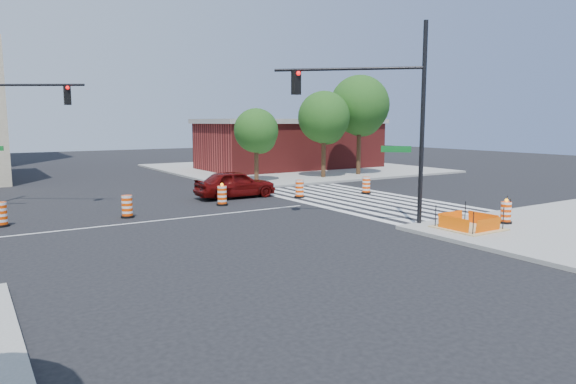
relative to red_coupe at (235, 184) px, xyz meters
name	(u,v)px	position (x,y,z in m)	size (l,w,h in m)	color
ground	(171,219)	(-5.46, -4.41, -0.80)	(120.00, 120.00, 0.00)	black
sidewalk_ne	(291,168)	(12.54, 13.59, -0.72)	(22.00, 22.00, 0.15)	gray
crosswalk_east	(358,199)	(5.49, -4.41, -0.79)	(6.75, 13.50, 0.01)	silver
lane_centerline	(171,219)	(-5.46, -4.41, -0.79)	(14.00, 0.12, 0.01)	silver
excavation_pit	(469,227)	(3.54, -13.41, -0.58)	(2.20, 2.20, 0.90)	tan
brick_storefront	(291,144)	(12.54, 13.59, 1.52)	(16.50, 8.50, 4.60)	maroon
red_coupe	(235,184)	(0.00, 0.00, 0.00)	(1.89, 4.69, 1.60)	#540807
signal_pole_se	(380,105)	(1.50, -10.37, 4.23)	(4.65, 4.32, 8.21)	black
signal_pole_nw	(2,114)	(-11.37, 2.67, 3.94)	(4.88, 3.42, 7.71)	black
pit_drum	(506,213)	(5.73, -13.53, -0.22)	(0.53, 0.53, 1.04)	black
barricade	(508,208)	(6.13, -13.37, -0.07)	(0.68, 0.64, 1.05)	#FE4505
tree_north_c	(256,133)	(4.45, 5.47, 2.76)	(3.18, 3.12, 5.31)	#382314
tree_north_d	(324,120)	(10.15, 5.18, 3.68)	(3.92, 3.92, 6.67)	#382314
tree_north_e	(360,109)	(13.87, 5.47, 4.60)	(4.73, 4.73, 8.04)	#382314
median_drum_1	(1,215)	(-12.00, -2.16, -0.32)	(0.60, 0.60, 1.02)	black
median_drum_2	(127,207)	(-6.99, -2.94, -0.32)	(0.60, 0.60, 1.02)	black
median_drum_3	(222,196)	(-1.85, -2.12, -0.31)	(0.60, 0.60, 1.18)	black
median_drum_4	(300,189)	(3.12, -2.00, -0.32)	(0.60, 0.60, 1.02)	black
median_drum_5	(366,186)	(7.51, -2.77, -0.32)	(0.60, 0.60, 1.02)	black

